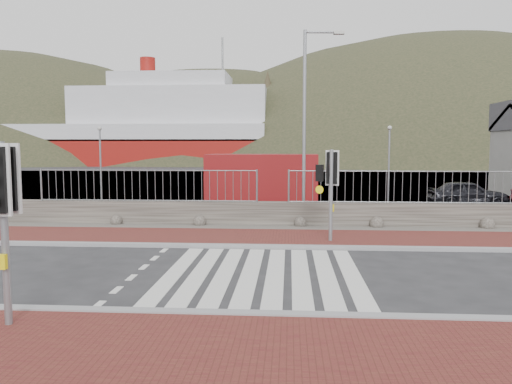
# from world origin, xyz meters

# --- Properties ---
(ground) EXTENTS (220.00, 220.00, 0.00)m
(ground) POSITION_xyz_m (0.00, 0.00, 0.00)
(ground) COLOR #28282B
(ground) RESTS_ON ground
(sidewalk_near) EXTENTS (40.00, 4.00, 0.08)m
(sidewalk_near) POSITION_xyz_m (0.00, -5.00, 0.04)
(sidewalk_near) COLOR brown
(sidewalk_near) RESTS_ON ground
(sidewalk_far) EXTENTS (40.00, 3.00, 0.08)m
(sidewalk_far) POSITION_xyz_m (0.00, 4.50, 0.04)
(sidewalk_far) COLOR brown
(sidewalk_far) RESTS_ON ground
(kerb_near) EXTENTS (40.00, 0.25, 0.12)m
(kerb_near) POSITION_xyz_m (0.00, -3.00, 0.05)
(kerb_near) COLOR gray
(kerb_near) RESTS_ON ground
(kerb_far) EXTENTS (40.00, 0.25, 0.12)m
(kerb_far) POSITION_xyz_m (0.00, 3.00, 0.05)
(kerb_far) COLOR gray
(kerb_far) RESTS_ON ground
(zebra_crossing) EXTENTS (4.62, 5.60, 0.01)m
(zebra_crossing) POSITION_xyz_m (-0.00, 0.00, 0.01)
(zebra_crossing) COLOR silver
(zebra_crossing) RESTS_ON ground
(gravel_strip) EXTENTS (40.00, 1.50, 0.06)m
(gravel_strip) POSITION_xyz_m (0.00, 6.50, 0.03)
(gravel_strip) COLOR #59544C
(gravel_strip) RESTS_ON ground
(stone_wall) EXTENTS (40.00, 0.60, 0.90)m
(stone_wall) POSITION_xyz_m (0.00, 7.30, 0.45)
(stone_wall) COLOR #423C36
(stone_wall) RESTS_ON ground
(railing) EXTENTS (18.07, 0.07, 1.22)m
(railing) POSITION_xyz_m (0.00, 7.15, 1.82)
(railing) COLOR gray
(railing) RESTS_ON stone_wall
(quay) EXTENTS (120.00, 40.00, 0.50)m
(quay) POSITION_xyz_m (0.00, 27.90, 0.00)
(quay) COLOR #4C4C4F
(quay) RESTS_ON ground
(water) EXTENTS (220.00, 50.00, 0.05)m
(water) POSITION_xyz_m (0.00, 62.90, 0.00)
(water) COLOR #3F4C54
(water) RESTS_ON ground
(ferry) EXTENTS (50.00, 16.00, 20.00)m
(ferry) POSITION_xyz_m (-24.65, 67.90, 5.36)
(ferry) COLOR maroon
(ferry) RESTS_ON ground
(hills_backdrop) EXTENTS (254.00, 90.00, 100.00)m
(hills_backdrop) POSITION_xyz_m (6.74, 87.90, -23.05)
(hills_backdrop) COLOR #272E1B
(hills_backdrop) RESTS_ON ground
(traffic_signal_near) EXTENTS (0.45, 0.28, 3.10)m
(traffic_signal_near) POSITION_xyz_m (-4.02, -3.79, 2.25)
(traffic_signal_near) COLOR gray
(traffic_signal_near) RESTS_ON ground
(traffic_signal_far) EXTENTS (0.72, 0.39, 2.92)m
(traffic_signal_far) POSITION_xyz_m (1.87, 3.95, 2.12)
(traffic_signal_far) COLOR gray
(traffic_signal_far) RESTS_ON ground
(streetlight) EXTENTS (1.58, 0.29, 7.46)m
(streetlight) POSITION_xyz_m (1.31, 8.11, 4.20)
(streetlight) COLOR gray
(streetlight) RESTS_ON ground
(shipping_container) EXTENTS (6.22, 2.70, 2.57)m
(shipping_container) POSITION_xyz_m (-0.90, 16.33, 1.28)
(shipping_container) COLOR maroon
(shipping_container) RESTS_ON ground
(car_a) EXTENTS (3.84, 1.60, 1.30)m
(car_a) POSITION_xyz_m (9.62, 14.22, 0.65)
(car_a) COLOR black
(car_a) RESTS_ON ground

